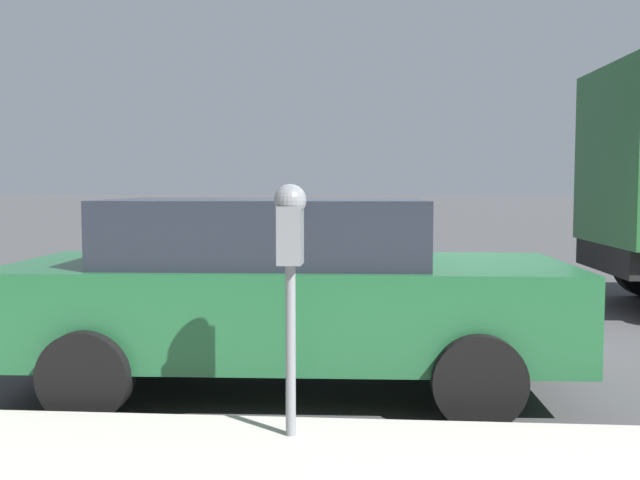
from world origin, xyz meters
name	(u,v)px	position (x,y,z in m)	size (l,w,h in m)	color
ground_plane	(369,361)	(0.00, 0.00, 0.00)	(220.00, 220.00, 0.00)	#424244
parking_meter	(290,245)	(-2.54, 0.43, 1.28)	(0.21, 0.19, 1.49)	gray
car_green	(285,289)	(-1.02, 0.65, 0.80)	(2.11, 4.38, 1.52)	#1E5B33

